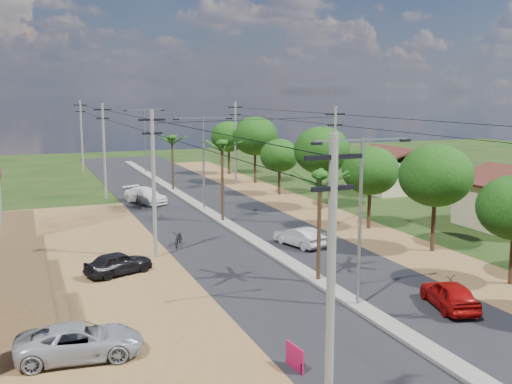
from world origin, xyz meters
The scene contains 33 objects.
ground centered at (0.00, 0.00, 0.00)m, with size 160.00×160.00×0.00m, color black.
road centered at (0.00, 15.00, 0.02)m, with size 12.00×110.00×0.04m, color black.
median centered at (0.00, 18.00, 0.09)m, with size 1.00×90.00×0.18m, color #605E56.
dirt_lot_west centered at (-15.00, 8.00, 0.02)m, with size 18.00×46.00×0.04m, color brown.
dirt_shoulder_east centered at (8.50, 15.00, 0.01)m, with size 5.00×90.00×0.03m, color brown.
house_east_far centered at (21.00, 28.00, 2.39)m, with size 7.60×7.50×4.60m.
tree_east_c centered at (9.70, 7.00, 4.86)m, with size 4.60×4.60×6.83m.
tree_east_d centered at (9.40, 14.00, 4.34)m, with size 4.20×4.20×6.13m.
tree_east_e centered at (9.60, 22.00, 5.09)m, with size 4.80×4.80×7.14m.
tree_east_f centered at (9.20, 30.00, 3.89)m, with size 3.80×3.80×5.52m.
tree_east_g centered at (9.80, 38.00, 5.24)m, with size 5.00×5.00×7.38m.
tree_east_h centered at (9.50, 46.00, 4.64)m, with size 4.40×4.40×6.52m.
palm_median_near centered at (0.00, 4.00, 5.54)m, with size 2.00×2.00×6.15m.
palm_median_mid centered at (0.00, 20.00, 5.90)m, with size 2.00×2.00×6.55m.
palm_median_far centered at (0.00, 36.00, 5.26)m, with size 2.00×2.00×5.85m.
streetlight_near centered at (0.00, 0.00, 4.79)m, with size 5.10×0.18×8.00m.
streetlight_mid centered at (0.00, 25.00, 4.79)m, with size 5.10×0.18×8.00m.
streetlight_far centered at (0.00, 50.00, 4.79)m, with size 5.10×0.18×8.00m.
utility_pole_w_a centered at (-7.00, -10.00, 4.76)m, with size 1.60×0.24×9.00m.
utility_pole_w_b centered at (-7.00, 12.00, 4.76)m, with size 1.60×0.24×9.00m.
utility_pole_w_c centered at (-7.00, 34.00, 4.76)m, with size 1.60×0.24×9.00m.
utility_pole_w_d centered at (-7.00, 55.00, 4.76)m, with size 1.60×0.24×9.00m.
utility_pole_e_b centered at (7.50, 16.00, 4.76)m, with size 1.60×0.24×9.00m.
utility_pole_e_c centered at (7.50, 38.00, 4.76)m, with size 1.60×0.24×9.00m.
car_red_near centered at (3.88, -1.73, 0.67)m, with size 1.58×3.93×1.34m, color #880807.
car_silver_mid centered at (2.30, 11.15, 0.63)m, with size 1.34×3.85×1.27m, color #989CA0.
car_white_far centered at (-3.98, 30.19, 0.71)m, with size 1.98×4.88×1.42m, color silver.
car_parked_silver centered at (-12.67, -0.89, 0.66)m, with size 2.18×4.73×1.32m, color #989CA0.
car_parked_dark centered at (-9.65, 9.29, 0.64)m, with size 1.52×3.79×1.29m, color black.
moto_rider_east centered at (5.20, -0.73, 0.49)m, with size 0.65×1.85×0.97m, color black.
moto_rider_west_a centered at (-5.00, 14.15, 0.50)m, with size 0.67×1.92×1.01m, color black.
moto_rider_west_b centered at (-5.00, 28.20, 0.56)m, with size 0.53×1.86×1.12m, color black.
roadside_sign centered at (-5.50, -4.74, 0.47)m, with size 0.19×1.15×0.95m.
Camera 1 is at (-14.35, -23.23, 10.02)m, focal length 42.00 mm.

